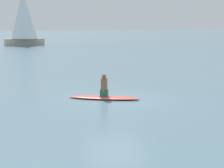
# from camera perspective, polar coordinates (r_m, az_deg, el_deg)

# --- Properties ---
(ground_plane) EXTENTS (400.00, 400.00, 0.00)m
(ground_plane) POSITION_cam_1_polar(r_m,az_deg,el_deg) (15.08, 0.65, -2.59)
(ground_plane) COLOR slate
(surfboard) EXTENTS (2.47, 2.90, 0.12)m
(surfboard) POSITION_cam_1_polar(r_m,az_deg,el_deg) (15.24, -1.30, -2.24)
(surfboard) COLOR #D84C3F
(surfboard) RESTS_ON ground
(person_paddler) EXTENTS (0.41, 0.42, 1.00)m
(person_paddler) POSITION_cam_1_polar(r_m,az_deg,el_deg) (15.14, -1.30, -0.34)
(person_paddler) COLOR #26664C
(person_paddler) RESTS_ON surfboard
(sailboat_far_left) EXTENTS (4.41, 6.16, 9.63)m
(sailboat_far_left) POSITION_cam_1_polar(r_m,az_deg,el_deg) (57.97, -14.29, 10.59)
(sailboat_far_left) COLOR #B2A893
(sailboat_far_left) RESTS_ON ground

